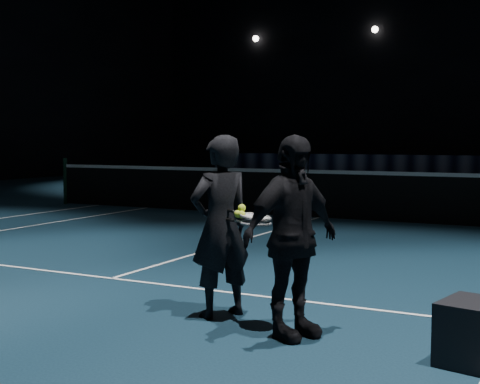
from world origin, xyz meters
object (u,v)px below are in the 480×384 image
at_px(racket_lower, 256,223).
at_px(racket_upper, 255,217).
at_px(tennis_balls, 240,212).
at_px(player_b, 291,237).
at_px(player_a, 220,226).

bearing_deg(racket_lower, racket_upper, 141.34).
bearing_deg(racket_lower, tennis_balls, 178.53).
distance_m(racket_upper, tennis_balls, 0.15).
bearing_deg(racket_upper, racket_lower, -42.66).
bearing_deg(racket_lower, player_b, 0.00).
height_order(racket_lower, racket_upper, racket_upper).
xyz_separation_m(player_a, racket_upper, (0.39, -0.10, 0.12)).
bearing_deg(tennis_balls, player_b, -21.03).
xyz_separation_m(racket_upper, tennis_balls, (-0.15, 0.02, 0.03)).
bearing_deg(player_b, racket_upper, 88.66).
distance_m(player_a, racket_lower, 0.46).
bearing_deg(player_b, racket_lower, 93.74).
relative_size(player_a, racket_upper, 2.33).
bearing_deg(racket_upper, player_a, -178.29).
xyz_separation_m(player_a, player_b, (0.80, -0.30, 0.00)).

